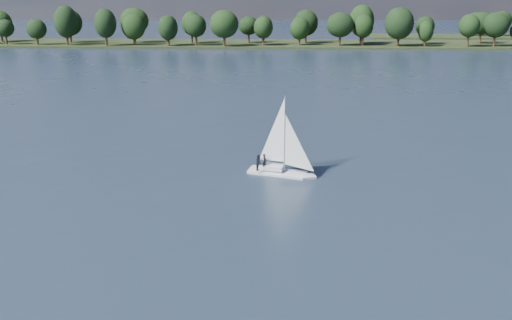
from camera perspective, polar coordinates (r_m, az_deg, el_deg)
The scene contains 4 objects.
ground at distance 129.98m, azimuth -0.69°, elevation 7.31°, with size 700.00×700.00×0.00m, color #233342.
far_shore at distance 241.15m, azimuth 0.85°, elevation 11.46°, with size 660.00×40.00×1.50m, color black.
sailboat at distance 65.76m, azimuth 2.23°, elevation 0.79°, with size 7.69×4.35×9.76m.
treeline at distance 236.13m, azimuth 0.80°, elevation 13.32°, with size 562.72×74.41×18.27m.
Camera 1 is at (7.33, -28.18, 20.27)m, focal length 40.00 mm.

